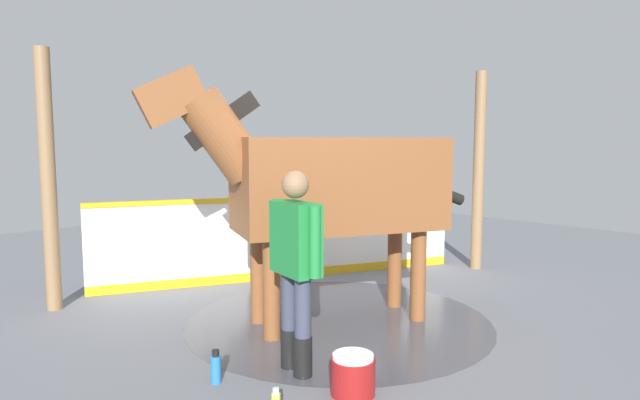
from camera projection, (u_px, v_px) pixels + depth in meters
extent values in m
cube|color=slate|center=(327.00, 311.00, 5.95)|extent=(16.00, 16.00, 0.02)
cylinder|color=#4C4C54|center=(339.00, 321.00, 5.59)|extent=(3.12, 3.12, 0.00)
cube|color=white|center=(285.00, 239.00, 7.29)|extent=(2.00, 4.62, 1.06)
cube|color=gold|center=(285.00, 198.00, 7.23)|extent=(2.02, 4.63, 0.06)
cube|color=gold|center=(285.00, 274.00, 7.34)|extent=(2.00, 4.63, 0.12)
cylinder|color=olive|center=(48.00, 181.00, 5.83)|extent=(0.16, 0.16, 2.83)
cylinder|color=olive|center=(479.00, 171.00, 7.77)|extent=(0.16, 0.16, 2.83)
cube|color=brown|center=(339.00, 184.00, 5.44)|extent=(1.64, 2.25, 0.92)
cylinder|color=brown|center=(272.00, 289.00, 5.03)|extent=(0.16, 0.16, 0.96)
cylinder|color=brown|center=(258.00, 276.00, 5.50)|extent=(0.16, 0.16, 0.96)
cylinder|color=brown|center=(418.00, 274.00, 5.58)|extent=(0.16, 0.16, 0.96)
cylinder|color=brown|center=(395.00, 264.00, 6.05)|extent=(0.16, 0.16, 0.96)
cylinder|color=brown|center=(223.00, 136.00, 4.98)|extent=(0.69, 0.91, 0.91)
cube|color=black|center=(223.00, 121.00, 4.97)|extent=(0.33, 0.67, 0.56)
cube|color=brown|center=(171.00, 98.00, 4.79)|extent=(0.51, 0.71, 0.56)
cylinder|color=black|center=(435.00, 190.00, 5.84)|extent=(0.38, 0.69, 0.35)
cylinder|color=black|center=(290.00, 348.00, 4.43)|extent=(0.15, 0.15, 0.32)
cylinder|color=#383D51|center=(289.00, 300.00, 4.38)|extent=(0.13, 0.13, 0.48)
cylinder|color=black|center=(303.00, 356.00, 4.25)|extent=(0.15, 0.15, 0.32)
cylinder|color=#383D51|center=(303.00, 307.00, 4.21)|extent=(0.13, 0.13, 0.48)
cube|color=#1E7F38|center=(296.00, 238.00, 4.24)|extent=(0.50, 0.30, 0.57)
cylinder|color=#1E7F38|center=(278.00, 232.00, 4.48)|extent=(0.09, 0.09, 0.54)
cylinder|color=#1E7F38|center=(315.00, 242.00, 4.00)|extent=(0.09, 0.09, 0.54)
sphere|color=#936B4C|center=(295.00, 185.00, 4.20)|extent=(0.22, 0.22, 0.22)
cylinder|color=maroon|center=(353.00, 376.00, 3.95)|extent=(0.33, 0.33, 0.27)
cylinder|color=white|center=(353.00, 356.00, 3.94)|extent=(0.30, 0.30, 0.03)
cylinder|color=white|center=(276.00, 391.00, 3.59)|extent=(0.04, 0.04, 0.04)
cylinder|color=blue|center=(216.00, 369.00, 4.14)|extent=(0.08, 0.08, 0.21)
cylinder|color=black|center=(216.00, 353.00, 4.13)|extent=(0.06, 0.06, 0.05)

